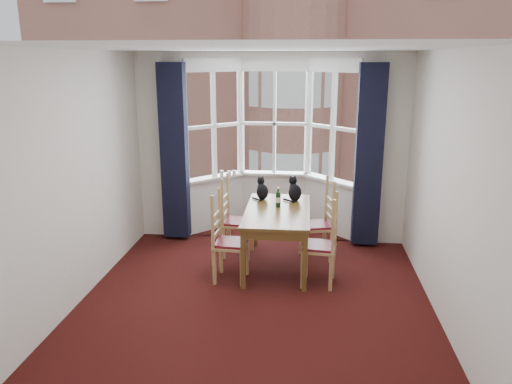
# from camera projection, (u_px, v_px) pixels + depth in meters

# --- Properties ---
(floor) EXTENTS (4.50, 4.50, 0.00)m
(floor) POSITION_uv_depth(u_px,v_px,m) (254.00, 306.00, 5.62)
(floor) COLOR black
(floor) RESTS_ON ground
(ceiling) EXTENTS (4.50, 4.50, 0.00)m
(ceiling) POSITION_uv_depth(u_px,v_px,m) (254.00, 48.00, 4.89)
(ceiling) COLOR white
(ceiling) RESTS_ON floor
(wall_left) EXTENTS (0.00, 4.50, 4.50)m
(wall_left) POSITION_uv_depth(u_px,v_px,m) (73.00, 181.00, 5.46)
(wall_left) COLOR silver
(wall_left) RESTS_ON floor
(wall_right) EXTENTS (0.00, 4.50, 4.50)m
(wall_right) POSITION_uv_depth(u_px,v_px,m) (450.00, 191.00, 5.05)
(wall_right) COLOR silver
(wall_right) RESTS_ON floor
(wall_near) EXTENTS (4.00, 0.00, 4.00)m
(wall_near) POSITION_uv_depth(u_px,v_px,m) (214.00, 275.00, 3.09)
(wall_near) COLOR silver
(wall_near) RESTS_ON floor
(wall_back_pier_left) EXTENTS (0.70, 0.12, 2.80)m
(wall_back_pier_left) POSITION_uv_depth(u_px,v_px,m) (163.00, 147.00, 7.58)
(wall_back_pier_left) COLOR silver
(wall_back_pier_left) RESTS_ON floor
(wall_back_pier_right) EXTENTS (0.70, 0.12, 2.80)m
(wall_back_pier_right) POSITION_uv_depth(u_px,v_px,m) (384.00, 151.00, 7.24)
(wall_back_pier_right) COLOR silver
(wall_back_pier_right) RESTS_ON floor
(bay_window) EXTENTS (2.76, 0.94, 2.80)m
(bay_window) POSITION_uv_depth(u_px,v_px,m) (273.00, 143.00, 7.90)
(bay_window) COLOR white
(bay_window) RESTS_ON floor
(curtain_left) EXTENTS (0.38, 0.22, 2.60)m
(curtain_left) POSITION_uv_depth(u_px,v_px,m) (174.00, 152.00, 7.40)
(curtain_left) COLOR black
(curtain_left) RESTS_ON floor
(curtain_right) EXTENTS (0.38, 0.22, 2.60)m
(curtain_right) POSITION_uv_depth(u_px,v_px,m) (369.00, 156.00, 7.11)
(curtain_right) COLOR black
(curtain_right) RESTS_ON floor
(dining_table) EXTENTS (0.85, 1.57, 0.79)m
(dining_table) POSITION_uv_depth(u_px,v_px,m) (278.00, 216.00, 6.54)
(dining_table) COLOR brown
(dining_table) RESTS_ON floor
(chair_left_near) EXTENTS (0.42, 0.44, 0.92)m
(chair_left_near) POSITION_uv_depth(u_px,v_px,m) (224.00, 244.00, 6.19)
(chair_left_near) COLOR tan
(chair_left_near) RESTS_ON floor
(chair_left_far) EXTENTS (0.42, 0.44, 0.92)m
(chair_left_far) POSITION_uv_depth(u_px,v_px,m) (232.00, 223.00, 6.99)
(chair_left_far) COLOR tan
(chair_left_far) RESTS_ON floor
(chair_right_near) EXTENTS (0.45, 0.47, 0.92)m
(chair_right_near) POSITION_uv_depth(u_px,v_px,m) (326.00, 248.00, 6.05)
(chair_right_near) COLOR tan
(chair_right_near) RESTS_ON floor
(chair_right_far) EXTENTS (0.48, 0.50, 0.92)m
(chair_right_far) POSITION_uv_depth(u_px,v_px,m) (323.00, 226.00, 6.85)
(chair_right_far) COLOR tan
(chair_right_far) RESTS_ON floor
(cat_left) EXTENTS (0.24, 0.27, 0.32)m
(cat_left) POSITION_uv_depth(u_px,v_px,m) (262.00, 190.00, 6.99)
(cat_left) COLOR black
(cat_left) RESTS_ON dining_table
(cat_right) EXTENTS (0.26, 0.30, 0.35)m
(cat_right) POSITION_uv_depth(u_px,v_px,m) (295.00, 191.00, 6.91)
(cat_right) COLOR black
(cat_right) RESTS_ON dining_table
(wine_bottle) EXTENTS (0.07, 0.07, 0.27)m
(wine_bottle) POSITION_uv_depth(u_px,v_px,m) (278.00, 198.00, 6.61)
(wine_bottle) COLOR black
(wine_bottle) RESTS_ON dining_table
(candle_tall) EXTENTS (0.06, 0.06, 0.10)m
(candle_tall) POSITION_uv_depth(u_px,v_px,m) (222.00, 173.00, 7.96)
(candle_tall) COLOR white
(candle_tall) RESTS_ON bay_window
(candle_short) EXTENTS (0.06, 0.06, 0.09)m
(candle_short) POSITION_uv_depth(u_px,v_px,m) (229.00, 174.00, 7.98)
(candle_short) COLOR white
(candle_short) RESTS_ON bay_window
(candle_extra) EXTENTS (0.05, 0.05, 0.10)m
(candle_extra) POSITION_uv_depth(u_px,v_px,m) (234.00, 173.00, 7.99)
(candle_extra) COLOR white
(candle_extra) RESTS_ON bay_window
(street) EXTENTS (80.00, 80.00, 0.00)m
(street) POSITION_uv_depth(u_px,v_px,m) (301.00, 176.00, 38.14)
(street) COLOR #333335
(street) RESTS_ON ground
(tenement_building) EXTENTS (18.40, 7.80, 15.20)m
(tenement_building) POSITION_uv_depth(u_px,v_px,m) (295.00, 89.00, 18.65)
(tenement_building) COLOR #A66755
(tenement_building) RESTS_ON street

